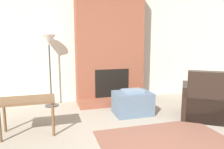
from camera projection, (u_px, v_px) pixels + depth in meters
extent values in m
cube|color=beige|center=(107.00, 46.00, 5.23)|extent=(8.39, 0.06, 2.60)
cube|color=brown|center=(110.00, 46.00, 5.02)|extent=(1.56, 0.38, 2.60)
cube|color=brown|center=(114.00, 102.00, 4.88)|extent=(1.56, 0.33, 0.15)
cube|color=black|center=(112.00, 83.00, 4.97)|extent=(0.78, 0.02, 0.64)
cube|color=slate|center=(132.00, 103.00, 4.27)|extent=(0.72, 0.53, 0.44)
cube|color=slate|center=(133.00, 91.00, 4.23)|extent=(0.39, 0.29, 0.05)
cube|color=black|center=(207.00, 105.00, 4.10)|extent=(1.22, 1.20, 0.45)
cube|color=black|center=(210.00, 98.00, 3.76)|extent=(0.73, 0.59, 0.92)
cube|color=black|center=(186.00, 100.00, 4.20)|extent=(0.56, 0.71, 0.61)
cube|color=brown|center=(27.00, 100.00, 3.33)|extent=(0.82, 0.45, 0.04)
cylinder|color=brown|center=(0.00, 125.00, 3.09)|extent=(0.04, 0.04, 0.52)
cylinder|color=brown|center=(53.00, 119.00, 3.30)|extent=(0.04, 0.04, 0.52)
cylinder|color=brown|center=(4.00, 116.00, 3.44)|extent=(0.04, 0.04, 0.52)
cylinder|color=brown|center=(53.00, 112.00, 3.65)|extent=(0.04, 0.04, 0.52)
cylinder|color=#333333|center=(52.00, 105.00, 4.82)|extent=(0.29, 0.29, 0.02)
cylinder|color=#333333|center=(50.00, 76.00, 4.71)|extent=(0.03, 0.03, 1.32)
cone|color=silver|center=(49.00, 40.00, 4.59)|extent=(0.31, 0.31, 0.21)
cube|color=brown|center=(173.00, 148.00, 2.95)|extent=(1.88, 1.65, 0.01)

